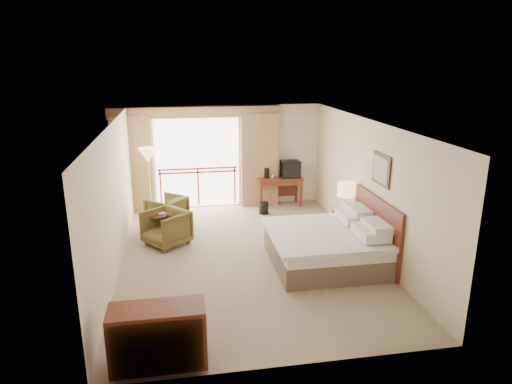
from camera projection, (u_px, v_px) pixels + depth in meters
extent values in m
plane|color=gray|center=(247.00, 256.00, 9.27)|extent=(7.00, 7.00, 0.00)
plane|color=white|center=(247.00, 123.00, 8.51)|extent=(7.00, 7.00, 0.00)
plane|color=beige|center=(227.00, 156.00, 12.20)|extent=(5.00, 0.00, 5.00)
plane|color=beige|center=(290.00, 272.00, 5.58)|extent=(5.00, 0.00, 5.00)
plane|color=beige|center=(114.00, 199.00, 8.48)|extent=(0.00, 7.00, 7.00)
plane|color=beige|center=(368.00, 187.00, 9.30)|extent=(0.00, 7.00, 7.00)
plane|color=white|center=(197.00, 163.00, 12.09)|extent=(2.40, 0.00, 2.40)
cube|color=red|center=(198.00, 172.00, 12.14)|extent=(2.09, 0.03, 0.04)
cube|color=red|center=(198.00, 169.00, 12.11)|extent=(2.09, 0.03, 0.04)
cube|color=red|center=(161.00, 188.00, 12.09)|extent=(0.04, 0.03, 1.00)
cube|color=red|center=(198.00, 187.00, 12.25)|extent=(0.04, 0.03, 1.00)
cube|color=red|center=(235.00, 185.00, 12.42)|extent=(0.04, 0.03, 1.00)
cube|color=#966C48|center=(133.00, 165.00, 11.68)|extent=(1.00, 0.26, 2.50)
cube|color=#966C48|center=(259.00, 160.00, 12.22)|extent=(1.00, 0.26, 2.50)
cube|color=#966C48|center=(196.00, 112.00, 11.62)|extent=(4.40, 0.22, 0.28)
cube|color=silver|center=(275.00, 118.00, 12.10)|extent=(0.50, 0.04, 0.50)
cube|color=brown|center=(325.00, 254.00, 8.88)|extent=(2.05, 2.00, 0.40)
cube|color=white|center=(326.00, 240.00, 8.80)|extent=(2.01, 1.96, 0.22)
cube|color=white|center=(324.00, 234.00, 8.75)|extent=(2.09, 2.06, 0.08)
cube|color=white|center=(371.00, 232.00, 8.41)|extent=(0.50, 0.75, 0.18)
cube|color=white|center=(353.00, 216.00, 9.26)|extent=(0.50, 0.75, 0.18)
cube|color=white|center=(378.00, 226.00, 8.39)|extent=(0.40, 0.70, 0.14)
cube|color=white|center=(359.00, 210.00, 9.25)|extent=(0.40, 0.70, 0.14)
cube|color=#572117|center=(376.00, 229.00, 8.92)|extent=(0.06, 2.10, 1.30)
cube|color=black|center=(381.00, 170.00, 8.59)|extent=(0.03, 0.72, 0.60)
cube|color=silver|center=(380.00, 170.00, 8.58)|extent=(0.01, 0.60, 0.48)
cube|color=#572117|center=(345.00, 226.00, 10.06)|extent=(0.47, 0.54, 0.62)
cylinder|color=tan|center=(345.00, 210.00, 10.01)|extent=(0.15, 0.15, 0.04)
cylinder|color=tan|center=(345.00, 202.00, 9.96)|extent=(0.03, 0.03, 0.39)
cylinder|color=#FFE5B2|center=(346.00, 189.00, 9.88)|extent=(0.37, 0.37, 0.30)
cube|color=black|center=(346.00, 213.00, 9.82)|extent=(0.23, 0.20, 0.08)
cube|color=#572117|center=(279.00, 178.00, 12.30)|extent=(1.20, 0.58, 0.05)
cube|color=#572117|center=(261.00, 196.00, 12.08)|extent=(0.06, 0.06, 0.74)
cube|color=#572117|center=(301.00, 194.00, 12.26)|extent=(0.06, 0.06, 0.74)
cube|color=#572117|center=(258.00, 190.00, 12.55)|extent=(0.06, 0.06, 0.74)
cube|color=#572117|center=(296.00, 189.00, 12.73)|extent=(0.06, 0.06, 0.74)
cube|color=#572117|center=(277.00, 187.00, 12.62)|extent=(1.10, 0.03, 0.55)
cube|color=#572117|center=(282.00, 184.00, 12.07)|extent=(1.10, 0.03, 0.12)
cube|color=black|center=(290.00, 169.00, 12.28)|extent=(0.49, 0.38, 0.45)
cube|color=black|center=(292.00, 171.00, 12.10)|extent=(0.45, 0.02, 0.36)
cylinder|color=black|center=(267.00, 173.00, 12.20)|extent=(0.14, 0.14, 0.28)
cylinder|color=white|center=(273.00, 177.00, 12.20)|extent=(0.07, 0.07, 0.10)
cylinder|color=black|center=(264.00, 208.00, 11.77)|extent=(0.31, 0.31, 0.31)
imported|color=#4C401D|center=(168.00, 225.00, 10.98)|extent=(1.10, 1.10, 0.72)
imported|color=#4C401D|center=(167.00, 244.00, 9.86)|extent=(1.16, 1.16, 0.76)
cylinder|color=black|center=(159.00, 214.00, 10.01)|extent=(0.54, 0.54, 0.04)
cylinder|color=black|center=(159.00, 226.00, 10.09)|extent=(0.07, 0.07, 0.54)
cylinder|color=black|center=(160.00, 238.00, 10.16)|extent=(0.39, 0.39, 0.03)
imported|color=white|center=(158.00, 213.00, 10.00)|extent=(0.19, 0.25, 0.02)
cylinder|color=tan|center=(152.00, 215.00, 11.64)|extent=(0.29, 0.29, 0.03)
cylinder|color=tan|center=(150.00, 187.00, 11.43)|extent=(0.03, 0.03, 1.53)
cone|color=#FFE5B2|center=(148.00, 155.00, 11.20)|extent=(0.45, 0.45, 0.36)
cube|color=#572117|center=(158.00, 336.00, 5.90)|extent=(1.24, 0.51, 0.82)
cube|color=black|center=(157.00, 348.00, 5.65)|extent=(1.13, 0.02, 0.72)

